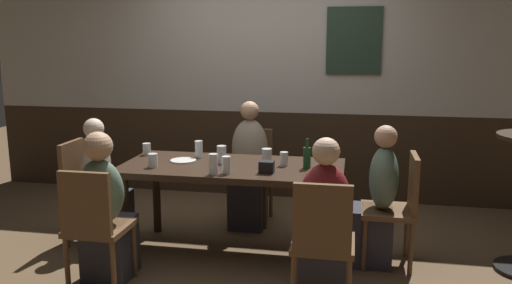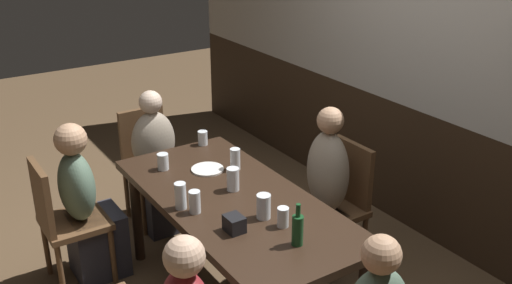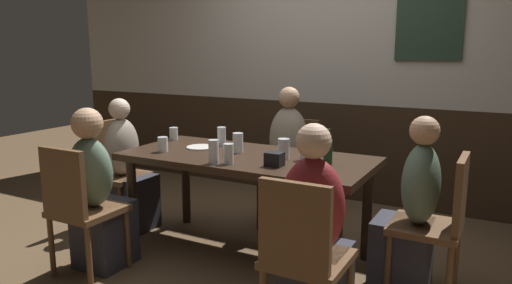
# 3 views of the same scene
# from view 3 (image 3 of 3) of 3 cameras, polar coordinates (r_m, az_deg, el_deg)

# --- Properties ---
(ground_plane) EXTENTS (12.00, 12.00, 0.00)m
(ground_plane) POSITION_cam_3_polar(r_m,az_deg,el_deg) (3.62, -1.07, -13.08)
(ground_plane) COLOR brown
(wall_back) EXTENTS (6.40, 0.13, 2.60)m
(wall_back) POSITION_cam_3_polar(r_m,az_deg,el_deg) (4.81, 8.78, 8.81)
(wall_back) COLOR #332316
(wall_back) RESTS_ON ground_plane
(dining_table) EXTENTS (1.77, 0.81, 0.74)m
(dining_table) POSITION_cam_3_polar(r_m,az_deg,el_deg) (3.41, -1.10, -2.95)
(dining_table) COLOR black
(dining_table) RESTS_ON ground_plane
(chair_left_near) EXTENTS (0.40, 0.40, 0.88)m
(chair_left_near) POSITION_cam_3_polar(r_m,az_deg,el_deg) (3.31, -20.30, -6.93)
(chair_left_near) COLOR brown
(chair_left_near) RESTS_ON ground_plane
(chair_head_east) EXTENTS (0.40, 0.40, 0.88)m
(chair_head_east) POSITION_cam_3_polar(r_m,az_deg,el_deg) (3.06, 20.89, -8.49)
(chair_head_east) COLOR brown
(chair_head_east) RESTS_ON ground_plane
(chair_mid_far) EXTENTS (0.40, 0.40, 0.88)m
(chair_mid_far) POSITION_cam_3_polar(r_m,az_deg,el_deg) (4.16, 4.50, -2.68)
(chair_mid_far) COLOR brown
(chair_mid_far) RESTS_ON ground_plane
(chair_right_near) EXTENTS (0.40, 0.40, 0.88)m
(chair_right_near) POSITION_cam_3_polar(r_m,az_deg,el_deg) (2.43, 5.52, -12.89)
(chair_right_near) COLOR brown
(chair_right_near) RESTS_ON ground_plane
(chair_head_west) EXTENTS (0.40, 0.40, 0.88)m
(chair_head_west) POSITION_cam_3_polar(r_m,az_deg,el_deg) (4.22, -16.67, -2.90)
(chair_head_west) COLOR brown
(chair_head_west) RESTS_ON ground_plane
(person_left_near) EXTENTS (0.34, 0.37, 1.11)m
(person_left_near) POSITION_cam_3_polar(r_m,az_deg,el_deg) (3.43, -18.21, -6.70)
(person_left_near) COLOR #2D2D38
(person_left_near) RESTS_ON ground_plane
(person_head_east) EXTENTS (0.37, 0.34, 1.10)m
(person_head_east) POSITION_cam_3_polar(r_m,az_deg,el_deg) (3.09, 17.79, -8.83)
(person_head_east) COLOR #2D2D38
(person_head_east) RESTS_ON ground_plane
(person_mid_far) EXTENTS (0.34, 0.37, 1.17)m
(person_mid_far) POSITION_cam_3_polar(r_m,az_deg,el_deg) (4.02, 3.56, -3.24)
(person_mid_far) COLOR #2D2D38
(person_mid_far) RESTS_ON ground_plane
(person_right_near) EXTENTS (0.34, 0.37, 1.12)m
(person_right_near) POSITION_cam_3_polar(r_m,az_deg,el_deg) (2.58, 6.96, -12.12)
(person_right_near) COLOR #2D2D38
(person_right_near) RESTS_ON ground_plane
(person_head_west) EXTENTS (0.37, 0.34, 1.08)m
(person_head_west) POSITION_cam_3_polar(r_m,az_deg,el_deg) (4.12, -15.00, -3.81)
(person_head_west) COLOR #2D2D38
(person_head_west) RESTS_ON ground_plane
(tumbler_short) EXTENTS (0.06, 0.06, 0.11)m
(tumbler_short) POSITION_cam_3_polar(r_m,az_deg,el_deg) (3.25, 5.68, -1.32)
(tumbler_short) COLOR silver
(tumbler_short) RESTS_ON dining_table
(beer_glass_half) EXTENTS (0.07, 0.07, 0.11)m
(beer_glass_half) POSITION_cam_3_polar(r_m,az_deg,el_deg) (3.56, -10.98, -0.34)
(beer_glass_half) COLOR silver
(beer_glass_half) RESTS_ON dining_table
(pint_glass_pale) EXTENTS (0.08, 0.08, 0.14)m
(pint_glass_pale) POSITION_cam_3_polar(r_m,az_deg,el_deg) (3.27, 3.29, -0.99)
(pint_glass_pale) COLOR silver
(pint_glass_pale) RESTS_ON dining_table
(pint_glass_amber) EXTENTS (0.07, 0.07, 0.13)m
(pint_glass_amber) POSITION_cam_3_polar(r_m,az_deg,el_deg) (3.14, -3.27, -1.47)
(pint_glass_amber) COLOR silver
(pint_glass_amber) RESTS_ON dining_table
(beer_glass_tall) EXTENTS (0.08, 0.08, 0.14)m
(beer_glass_tall) POSITION_cam_3_polar(r_m,az_deg,el_deg) (3.46, -2.16, -0.25)
(beer_glass_tall) COLOR silver
(beer_glass_tall) RESTS_ON dining_table
(highball_clear) EXTENTS (0.07, 0.07, 0.16)m
(highball_clear) POSITION_cam_3_polar(r_m,az_deg,el_deg) (3.14, -5.05, -1.29)
(highball_clear) COLOR silver
(highball_clear) RESTS_ON dining_table
(pint_glass_stout) EXTENTS (0.07, 0.07, 0.14)m
(pint_glass_stout) POSITION_cam_3_polar(r_m,az_deg,el_deg) (3.72, -4.09, 0.59)
(pint_glass_stout) COLOR silver
(pint_glass_stout) RESTS_ON dining_table
(tumbler_water) EXTENTS (0.07, 0.07, 0.10)m
(tumbler_water) POSITION_cam_3_polar(r_m,az_deg,el_deg) (4.01, -9.72, 0.89)
(tumbler_water) COLOR silver
(tumbler_water) RESTS_ON dining_table
(beer_bottle_green) EXTENTS (0.06, 0.06, 0.23)m
(beer_bottle_green) POSITION_cam_3_polar(r_m,az_deg,el_deg) (3.14, 8.52, -1.05)
(beer_bottle_green) COLOR #194723
(beer_bottle_green) RESTS_ON dining_table
(plate_white_large) EXTENTS (0.21, 0.21, 0.01)m
(plate_white_large) POSITION_cam_3_polar(r_m,az_deg,el_deg) (3.65, -6.57, -0.63)
(plate_white_large) COLOR white
(plate_white_large) RESTS_ON dining_table
(condiment_caddy) EXTENTS (0.11, 0.09, 0.09)m
(condiment_caddy) POSITION_cam_3_polar(r_m,az_deg,el_deg) (3.07, 2.19, -2.05)
(condiment_caddy) COLOR black
(condiment_caddy) RESTS_ON dining_table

